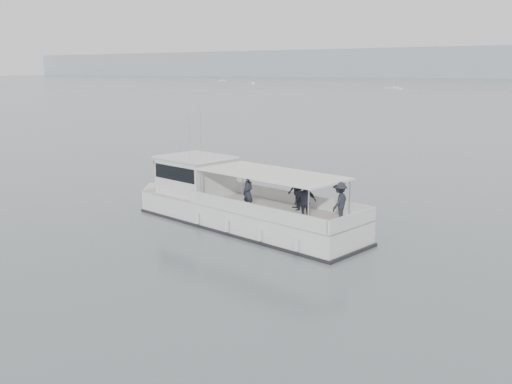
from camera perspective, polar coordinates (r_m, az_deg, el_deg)
The scene contains 2 objects.
ground at distance 22.68m, azimuth -9.10°, elevation -5.02°, with size 1400.00×1400.00×0.00m, color #525D61.
tour_boat at distance 25.14m, azimuth -2.75°, elevation -1.15°, with size 12.61×4.97×5.25m.
Camera 1 is at (14.76, -15.92, 6.59)m, focal length 40.00 mm.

